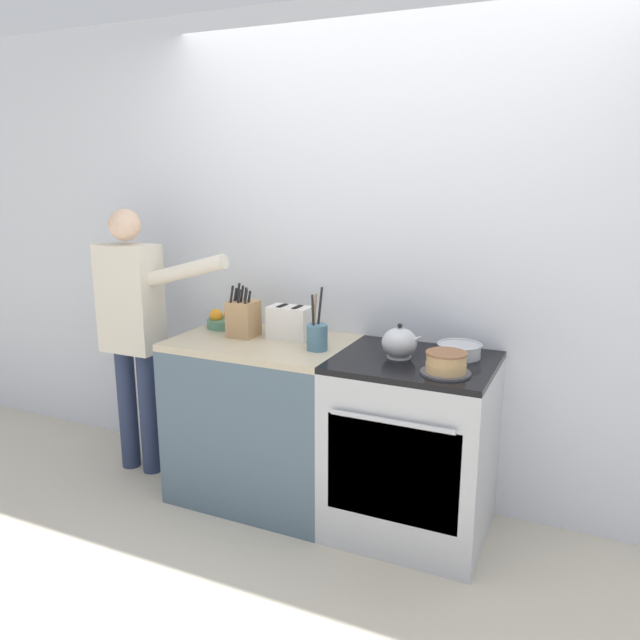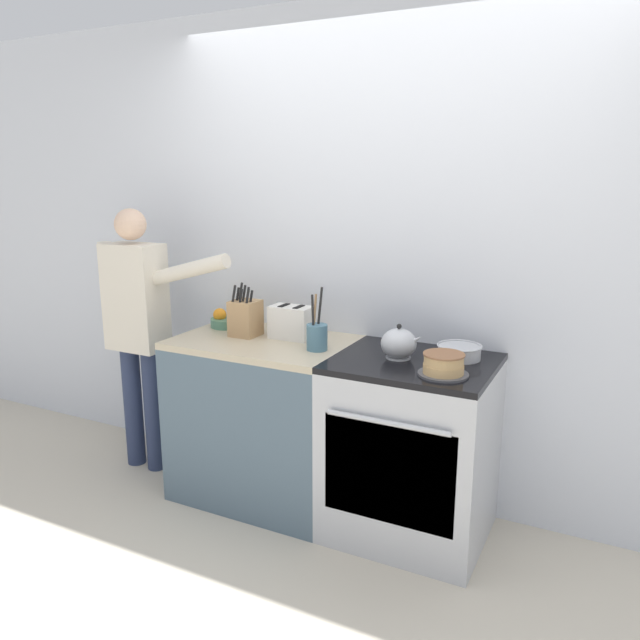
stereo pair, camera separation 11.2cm
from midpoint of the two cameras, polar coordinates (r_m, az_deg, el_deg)
The scene contains 12 objects.
ground_plane at distance 3.16m, azimuth 2.88°, elevation -20.36°, with size 16.00×16.00×0.00m, color beige.
wall_back at distance 3.27m, azimuth 7.84°, elevation 5.25°, with size 8.00×0.04×2.60m.
counter_cabinet at distance 3.45m, azimuth -4.16°, elevation -8.95°, with size 0.92×0.63×0.89m.
stove_range at distance 3.13m, azimuth 9.30°, elevation -11.50°, with size 0.75×0.67×0.89m.
layer_cake at distance 2.78m, azimuth 12.36°, elevation -4.05°, with size 0.22×0.22×0.10m.
tea_kettle at distance 2.98m, azimuth 8.30°, elevation -2.17°, with size 0.21×0.17×0.17m.
mixing_bowl at distance 3.04m, azimuth 13.65°, elevation -2.82°, with size 0.21×0.21×0.07m.
knife_block at distance 3.37m, azimuth -5.89°, elevation 0.22°, with size 0.14×0.15×0.28m.
utensil_crock at distance 3.08m, azimuth 0.75°, elevation -1.46°, with size 0.10×0.10×0.32m.
fruit_bowl at distance 3.59m, azimuth -7.60°, elevation 0.01°, with size 0.19×0.19×0.11m.
toaster at distance 3.30m, azimuth -1.66°, elevation -0.21°, with size 0.24×0.13×0.18m.
person_baker at distance 3.75m, azimuth -15.48°, elevation 0.12°, with size 0.91×0.20×1.56m.
Camera 2 is at (1.10, -2.38, 1.76)m, focal length 35.00 mm.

